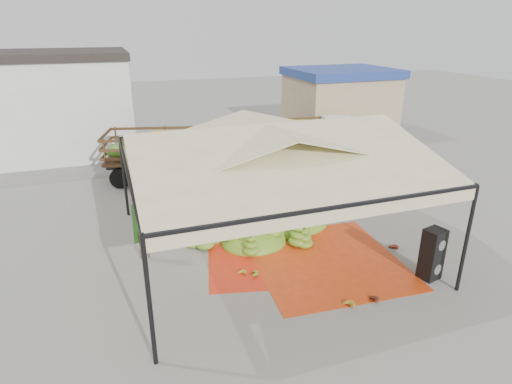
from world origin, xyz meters
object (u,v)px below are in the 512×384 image
object	(u,v)px
truck_left	(188,149)
truck_right	(307,133)
vendor	(256,183)
banana_heap	(255,211)
speaker_stack	(432,254)

from	to	relation	value
truck_left	truck_right	distance (m)	6.94
vendor	banana_heap	bearing A→B (deg)	49.88
truck_left	truck_right	size ratio (longest dim) A/B	1.18
vendor	truck_left	distance (m)	4.39
vendor	truck_right	bearing A→B (deg)	-150.89
banana_heap	truck_left	world-z (taller)	truck_left
banana_heap	speaker_stack	xyz separation A→B (m)	(3.53, -4.71, 0.14)
speaker_stack	vendor	size ratio (longest dim) A/B	0.86
vendor	truck_right	distance (m)	7.35
banana_heap	truck_right	bearing A→B (deg)	53.23
banana_heap	truck_right	xyz separation A→B (m)	(5.56, 7.44, 0.60)
speaker_stack	truck_left	xyz separation A→B (m)	(-4.72, 10.55, 0.66)
banana_heap	truck_left	distance (m)	6.01
banana_heap	truck_left	size ratio (longest dim) A/B	0.81
speaker_stack	truck_left	size ratio (longest dim) A/B	0.21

